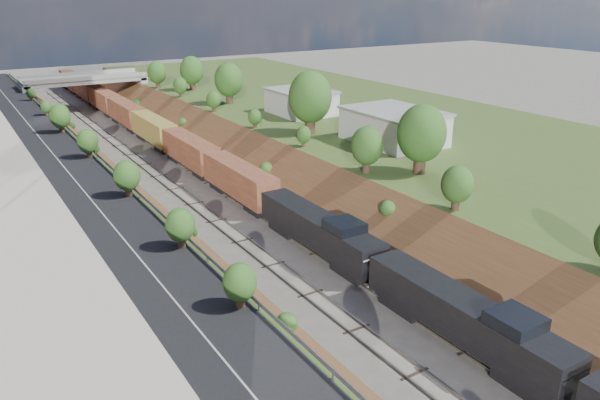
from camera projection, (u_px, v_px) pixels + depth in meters
The scene contains 13 objects.
platform_right at pixel (406, 139), 88.42m from camera, with size 44.00×180.00×5.00m, color #415C26.
embankment_left at pixel (115, 209), 67.51m from camera, with size 7.07×180.00×7.07m, color brown.
embankment_right at pixel (280, 178), 78.39m from camera, with size 7.07×180.00×7.07m, color brown.
rail_left_track at pixel (184, 195), 71.63m from camera, with size 1.58×180.00×0.18m, color gray.
rail_right_track at pixel (223, 188), 74.21m from camera, with size 1.58×180.00×0.18m, color gray.
road at pixel (69, 173), 63.55m from camera, with size 8.00×180.00×0.10m, color black.
guardrail at pixel (107, 164), 65.25m from camera, with size 0.10×171.00×0.70m.
overpass at pixel (84, 86), 120.80m from camera, with size 24.50×8.30×7.40m.
white_building_near at pixel (394, 127), 75.79m from camera, with size 9.00×12.00×4.00m, color silver.
white_building_far at pixel (301, 103), 93.19m from camera, with size 8.00×10.00×3.60m, color silver.
tree_right_large at pixel (422, 134), 62.18m from camera, with size 5.25×5.25×7.61m.
tree_left_crest at pixel (282, 310), 32.75m from camera, with size 2.45×2.45×3.55m.
freight_train at pixel (173, 140), 87.49m from camera, with size 2.91×164.48×4.55m.
Camera 1 is at (-26.06, -4.89, 24.02)m, focal length 35.00 mm.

